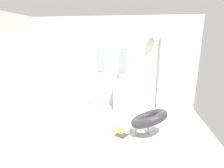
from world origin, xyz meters
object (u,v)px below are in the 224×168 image
(shower_column, at_px, (160,72))
(magazine_charcoal, at_px, (121,135))
(soap_bottle_blue, at_px, (118,77))
(pedestal_sink_left, at_px, (99,93))
(lounge_chair, at_px, (149,121))
(soap_bottle_clear, at_px, (96,78))
(soap_bottle_white, at_px, (96,78))
(pedestal_sink_right, at_px, (122,94))
(magazine_ochre, at_px, (119,131))
(magazine_navy, at_px, (141,135))
(coffee_mug, at_px, (130,130))

(shower_column, relative_size, magazine_charcoal, 8.98)
(shower_column, height_order, soap_bottle_blue, shower_column)
(pedestal_sink_left, distance_m, lounge_chair, 1.88)
(soap_bottle_clear, height_order, soap_bottle_white, soap_bottle_white)
(magazine_charcoal, bearing_deg, pedestal_sink_right, 125.37)
(soap_bottle_white, bearing_deg, magazine_charcoal, -57.15)
(magazine_ochre, relative_size, soap_bottle_white, 1.60)
(magazine_ochre, height_order, soap_bottle_blue, soap_bottle_blue)
(lounge_chair, bearing_deg, pedestal_sink_right, 117.09)
(magazine_charcoal, bearing_deg, magazine_navy, 38.80)
(magazine_navy, height_order, coffee_mug, coffee_mug)
(pedestal_sink_right, height_order, soap_bottle_white, soap_bottle_white)
(pedestal_sink_left, bearing_deg, soap_bottle_white, -120.23)
(pedestal_sink_left, xyz_separation_m, pedestal_sink_right, (0.64, 0.00, 0.00))
(soap_bottle_blue, bearing_deg, soap_bottle_clear, -159.63)
(pedestal_sink_right, relative_size, soap_bottle_clear, 6.12)
(soap_bottle_clear, bearing_deg, coffee_mug, -48.66)
(lounge_chair, bearing_deg, soap_bottle_white, 139.01)
(lounge_chair, relative_size, soap_bottle_white, 5.64)
(pedestal_sink_left, xyz_separation_m, magazine_charcoal, (0.77, -1.41, -0.44))
(pedestal_sink_right, relative_size, soap_bottle_blue, 5.88)
(soap_bottle_blue, bearing_deg, pedestal_sink_right, -45.23)
(pedestal_sink_right, height_order, lounge_chair, pedestal_sink_right)
(pedestal_sink_right, relative_size, lounge_chair, 0.91)
(pedestal_sink_left, height_order, soap_bottle_blue, soap_bottle_blue)
(shower_column, distance_m, soap_bottle_clear, 1.80)
(soap_bottle_clear, relative_size, soap_bottle_blue, 0.96)
(soap_bottle_blue, bearing_deg, magazine_navy, -66.24)
(lounge_chair, height_order, magazine_navy, lounge_chair)
(pedestal_sink_right, height_order, shower_column, shower_column)
(magazine_navy, xyz_separation_m, soap_bottle_blue, (-0.65, 1.47, 0.91))
(pedestal_sink_left, relative_size, magazine_ochre, 3.23)
(pedestal_sink_right, height_order, magazine_navy, pedestal_sink_right)
(shower_column, xyz_separation_m, soap_bottle_clear, (-1.76, -0.35, -0.14))
(shower_column, height_order, magazine_charcoal, shower_column)
(pedestal_sink_right, distance_m, magazine_ochre, 1.32)
(pedestal_sink_right, relative_size, coffee_mug, 11.20)
(coffee_mug, relative_size, soap_bottle_white, 0.46)
(pedestal_sink_right, xyz_separation_m, magazine_charcoal, (0.12, -1.41, -0.44))
(magazine_navy, bearing_deg, pedestal_sink_left, 125.42)
(pedestal_sink_right, bearing_deg, shower_column, 13.10)
(magazine_charcoal, distance_m, magazine_ochre, 0.18)
(magazine_ochre, bearing_deg, pedestal_sink_left, 145.16)
(coffee_mug, bearing_deg, soap_bottle_clear, 131.34)
(magazine_navy, height_order, magazine_ochre, same)
(magazine_charcoal, relative_size, magazine_navy, 1.14)
(coffee_mug, xyz_separation_m, soap_bottle_white, (-1.01, 1.12, 0.90))
(lounge_chair, bearing_deg, magazine_navy, -171.06)
(pedestal_sink_left, height_order, magazine_ochre, pedestal_sink_left)
(pedestal_sink_right, height_order, soap_bottle_blue, soap_bottle_blue)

